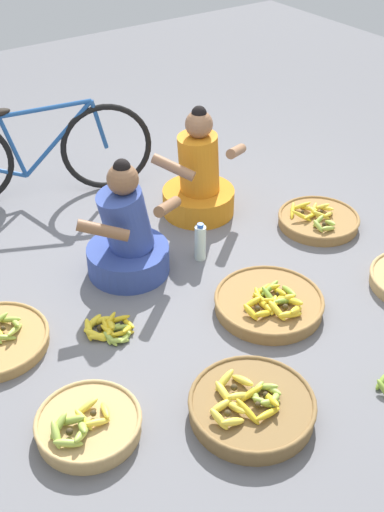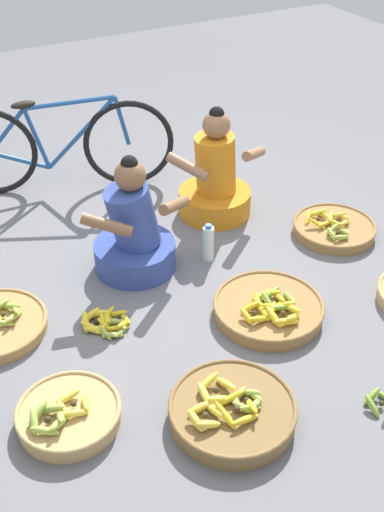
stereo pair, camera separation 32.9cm
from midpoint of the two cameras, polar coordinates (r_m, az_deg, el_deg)
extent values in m
plane|color=slate|center=(3.96, 1.02, -2.70)|extent=(10.00, 10.00, 0.00)
cylinder|color=#334793|center=(4.07, -2.82, 0.01)|extent=(0.52, 0.52, 0.18)
cylinder|color=#334793|center=(3.91, -2.94, 3.46)|extent=(0.35, 0.28, 0.44)
sphere|color=brown|center=(3.76, -3.07, 7.12)|extent=(0.19, 0.19, 0.19)
sphere|color=black|center=(3.73, -3.10, 8.15)|extent=(0.10, 0.10, 0.10)
cylinder|color=brown|center=(3.69, -5.14, 2.70)|extent=(0.30, 0.22, 0.16)
cylinder|color=brown|center=(3.86, 0.87, 4.48)|extent=(0.29, 0.24, 0.16)
cylinder|color=orange|center=(4.63, 4.08, 4.81)|extent=(0.52, 0.52, 0.18)
cylinder|color=orange|center=(4.49, 4.24, 8.11)|extent=(0.32, 0.29, 0.44)
sphere|color=#8C6042|center=(4.36, 4.41, 11.56)|extent=(0.19, 0.19, 0.19)
sphere|color=black|center=(4.33, 4.45, 12.48)|extent=(0.10, 0.10, 0.10)
cylinder|color=#8C6042|center=(4.27, 1.83, 7.93)|extent=(0.24, 0.29, 0.16)
cylinder|color=#8C6042|center=(4.47, 7.68, 8.99)|extent=(0.29, 0.24, 0.16)
torus|color=black|center=(4.89, -3.74, 9.93)|extent=(0.66, 0.27, 0.68)
cylinder|color=#1E4C8C|center=(4.83, -7.94, 10.79)|extent=(0.53, 0.22, 0.55)
cylinder|color=#1E4C8C|center=(4.85, -11.80, 10.15)|extent=(0.15, 0.08, 0.49)
cylinder|color=#1E4C8C|center=(4.74, -8.92, 13.35)|extent=(0.63, 0.25, 0.08)
cylinder|color=#1E4C8C|center=(4.94, -13.26, 8.29)|extent=(0.41, 0.17, 0.18)
cylinder|color=#1E4C8C|center=(4.84, -14.36, 10.72)|extent=(0.31, 0.14, 0.35)
cylinder|color=#1E4C8C|center=(4.81, -4.31, 11.92)|extent=(0.12, 0.07, 0.38)
ellipsoid|color=black|center=(4.75, -12.93, 13.01)|extent=(0.18, 0.08, 0.05)
cylinder|color=tan|center=(3.19, -7.98, -14.09)|extent=(0.50, 0.50, 0.08)
torus|color=tan|center=(3.16, -8.04, -13.61)|extent=(0.51, 0.51, 0.02)
ellipsoid|color=yellow|center=(3.15, -6.49, -12.96)|extent=(0.07, 0.14, 0.06)
ellipsoid|color=yellow|center=(3.18, -8.03, -12.47)|extent=(0.13, 0.05, 0.06)
ellipsoid|color=yellow|center=(3.13, -8.46, -13.53)|extent=(0.06, 0.14, 0.08)
ellipsoid|color=yellow|center=(3.11, -7.33, -13.88)|extent=(0.14, 0.06, 0.06)
sphere|color=#382D19|center=(3.15, -7.55, -13.10)|extent=(0.03, 0.03, 0.03)
ellipsoid|color=#9EB747|center=(3.09, -8.63, -14.09)|extent=(0.07, 0.14, 0.09)
ellipsoid|color=#9EB747|center=(3.13, -9.47, -13.46)|extent=(0.14, 0.11, 0.08)
ellipsoid|color=#9EB747|center=(3.12, -10.64, -13.75)|extent=(0.14, 0.10, 0.09)
ellipsoid|color=#9EB747|center=(3.09, -10.94, -14.44)|extent=(0.07, 0.14, 0.09)
ellipsoid|color=#9EB747|center=(3.06, -10.00, -15.27)|extent=(0.14, 0.11, 0.06)
ellipsoid|color=#9EB747|center=(3.07, -8.77, -14.69)|extent=(0.13, 0.12, 0.08)
sphere|color=#382D19|center=(3.10, -9.77, -14.35)|extent=(0.03, 0.03, 0.03)
cylinder|color=olive|center=(3.77, 9.32, -4.83)|extent=(0.64, 0.64, 0.08)
torus|color=olive|center=(3.75, 9.38, -4.40)|extent=(0.65, 0.65, 0.02)
ellipsoid|color=olive|center=(3.77, 11.20, -3.80)|extent=(0.07, 0.16, 0.07)
ellipsoid|color=olive|center=(3.78, 9.49, -3.46)|extent=(0.16, 0.06, 0.07)
ellipsoid|color=olive|center=(3.70, 9.39, -4.23)|extent=(0.04, 0.16, 0.10)
ellipsoid|color=olive|center=(3.70, 10.76, -4.63)|extent=(0.16, 0.06, 0.07)
sphere|color=#382D19|center=(3.74, 10.24, -4.01)|extent=(0.03, 0.03, 0.03)
ellipsoid|color=gold|center=(3.75, 10.34, -3.80)|extent=(0.06, 0.15, 0.09)
ellipsoid|color=gold|center=(3.78, 9.36, -3.42)|extent=(0.14, 0.11, 0.07)
ellipsoid|color=gold|center=(3.77, 8.76, -3.59)|extent=(0.15, 0.05, 0.06)
ellipsoid|color=gold|center=(3.72, 8.43, -4.16)|extent=(0.09, 0.15, 0.07)
ellipsoid|color=gold|center=(3.69, 8.75, -4.50)|extent=(0.07, 0.15, 0.07)
ellipsoid|color=gold|center=(3.68, 9.77, -4.62)|extent=(0.15, 0.07, 0.09)
ellipsoid|color=gold|center=(3.72, 10.35, -4.41)|extent=(0.14, 0.11, 0.06)
sphere|color=#382D19|center=(3.73, 9.41, -4.08)|extent=(0.03, 0.03, 0.03)
ellipsoid|color=gold|center=(3.66, 8.98, -5.03)|extent=(0.06, 0.13, 0.06)
ellipsoid|color=gold|center=(3.67, 7.80, -4.64)|extent=(0.13, 0.05, 0.07)
ellipsoid|color=gold|center=(3.60, 7.54, -5.47)|extent=(0.05, 0.13, 0.08)
ellipsoid|color=gold|center=(3.60, 8.66, -5.68)|extent=(0.13, 0.05, 0.07)
sphere|color=#382D19|center=(3.63, 8.21, -5.18)|extent=(0.03, 0.03, 0.03)
ellipsoid|color=yellow|center=(3.69, 11.52, -4.74)|extent=(0.04, 0.15, 0.09)
ellipsoid|color=yellow|center=(3.70, 10.57, -4.47)|extent=(0.15, 0.11, 0.08)
ellipsoid|color=yellow|center=(3.66, 9.69, -4.97)|extent=(0.14, 0.13, 0.07)
ellipsoid|color=yellow|center=(3.62, 9.91, -5.48)|extent=(0.05, 0.15, 0.09)
ellipsoid|color=yellow|center=(3.61, 11.08, -5.88)|extent=(0.16, 0.08, 0.06)
ellipsoid|color=yellow|center=(3.63, 11.62, -5.51)|extent=(0.15, 0.09, 0.10)
sphere|color=#382D19|center=(3.66, 10.70, -5.18)|extent=(0.04, 0.04, 0.04)
cylinder|color=olive|center=(4.56, 14.61, 2.28)|extent=(0.56, 0.56, 0.07)
torus|color=olive|center=(4.55, 14.67, 2.63)|extent=(0.57, 0.57, 0.02)
ellipsoid|color=yellow|center=(4.60, 15.44, 3.31)|extent=(0.04, 0.13, 0.07)
ellipsoid|color=yellow|center=(4.61, 14.94, 3.50)|extent=(0.12, 0.10, 0.08)
ellipsoid|color=yellow|center=(4.57, 14.27, 3.32)|extent=(0.12, 0.09, 0.07)
ellipsoid|color=yellow|center=(4.52, 14.46, 2.91)|extent=(0.04, 0.13, 0.07)
ellipsoid|color=yellow|center=(4.51, 14.91, 2.75)|extent=(0.11, 0.11, 0.08)
ellipsoid|color=yellow|center=(4.54, 15.54, 2.80)|extent=(0.13, 0.07, 0.06)
sphere|color=#382D19|center=(4.56, 14.94, 3.08)|extent=(0.03, 0.03, 0.03)
ellipsoid|color=yellow|center=(4.58, 13.85, 3.45)|extent=(0.05, 0.16, 0.07)
ellipsoid|color=yellow|center=(4.59, 13.13, 3.71)|extent=(0.15, 0.10, 0.08)
ellipsoid|color=yellow|center=(4.54, 12.40, 3.37)|extent=(0.13, 0.13, 0.08)
ellipsoid|color=yellow|center=(4.47, 13.14, 2.82)|extent=(0.12, 0.13, 0.09)
ellipsoid|color=yellow|center=(4.51, 13.94, 2.78)|extent=(0.16, 0.06, 0.05)
sphere|color=#382D19|center=(4.54, 13.26, 3.17)|extent=(0.03, 0.03, 0.03)
ellipsoid|color=#9EB747|center=(4.44, 15.57, 2.05)|extent=(0.05, 0.12, 0.06)
ellipsoid|color=#9EB747|center=(4.44, 14.54, 2.27)|extent=(0.12, 0.05, 0.08)
ellipsoid|color=#9EB747|center=(4.39, 14.50, 1.83)|extent=(0.04, 0.12, 0.07)
ellipsoid|color=#9EB747|center=(4.39, 15.35, 1.56)|extent=(0.12, 0.05, 0.06)
sphere|color=#382D19|center=(4.42, 15.02, 1.94)|extent=(0.03, 0.03, 0.03)
ellipsoid|color=#9EB747|center=(3.73, -13.10, -4.80)|extent=(0.05, 0.16, 0.10)
ellipsoid|color=#9EB747|center=(3.77, -13.58, -4.48)|extent=(0.13, 0.14, 0.07)
ellipsoid|color=#9EB747|center=(3.68, -14.35, -5.89)|extent=(0.16, 0.10, 0.07)
ellipsoid|color=#9EB747|center=(3.69, -13.22, -5.38)|extent=(0.14, 0.13, 0.08)
sphere|color=#382D19|center=(3.73, -14.15, -5.17)|extent=(0.03, 0.03, 0.03)
cylinder|color=brown|center=(3.19, 6.66, -13.84)|extent=(0.61, 0.61, 0.09)
torus|color=brown|center=(3.16, 6.72, -13.32)|extent=(0.63, 0.63, 0.02)
ellipsoid|color=#9EB747|center=(3.18, 8.65, -12.39)|extent=(0.05, 0.12, 0.05)
ellipsoid|color=#9EB747|center=(3.19, 8.20, -12.11)|extent=(0.10, 0.11, 0.07)
ellipsoid|color=#9EB747|center=(3.18, 7.23, -12.32)|extent=(0.12, 0.07, 0.06)
ellipsoid|color=#9EB747|center=(3.15, 7.04, -12.90)|extent=(0.07, 0.12, 0.05)
ellipsoid|color=#9EB747|center=(3.13, 7.67, -13.41)|extent=(0.10, 0.11, 0.06)
ellipsoid|color=#9EB747|center=(3.13, 8.32, -13.42)|extent=(0.12, 0.06, 0.06)
ellipsoid|color=#9EB747|center=(3.14, 8.82, -13.03)|extent=(0.12, 0.09, 0.07)
sphere|color=#382D19|center=(3.16, 7.96, -12.75)|extent=(0.03, 0.03, 0.03)
ellipsoid|color=yellow|center=(3.21, 6.04, -11.43)|extent=(0.07, 0.15, 0.07)
ellipsoid|color=yellow|center=(3.20, 4.41, -11.30)|extent=(0.15, 0.07, 0.09)
ellipsoid|color=yellow|center=(3.16, 4.18, -12.35)|extent=(0.05, 0.15, 0.07)
ellipsoid|color=yellow|center=(3.14, 5.61, -12.76)|extent=(0.15, 0.07, 0.08)
sphere|color=#382D19|center=(3.18, 5.21, -11.98)|extent=(0.03, 0.03, 0.03)
ellipsoid|color=yellow|center=(3.10, 5.13, -13.70)|extent=(0.06, 0.13, 0.06)
ellipsoid|color=yellow|center=(3.10, 3.80, -13.53)|extent=(0.13, 0.04, 0.06)
ellipsoid|color=yellow|center=(3.04, 3.50, -14.60)|extent=(0.05, 0.13, 0.08)
ellipsoid|color=yellow|center=(3.04, 4.70, -14.91)|extent=(0.13, 0.06, 0.07)
sphere|color=#382D19|center=(3.07, 4.34, -14.16)|extent=(0.03, 0.03, 0.03)
ellipsoid|color=gold|center=(3.13, 8.38, -13.19)|extent=(0.06, 0.16, 0.09)
ellipsoid|color=gold|center=(3.15, 6.51, -12.66)|extent=(0.16, 0.05, 0.07)
ellipsoid|color=gold|center=(3.07, 6.16, -14.13)|extent=(0.06, 0.16, 0.09)
ellipsoid|color=gold|center=(3.08, 7.96, -14.43)|extent=(0.16, 0.04, 0.06)
sphere|color=#382D19|center=(3.11, 7.14, -13.58)|extent=(0.03, 0.03, 0.03)
ellipsoid|color=olive|center=(3.43, 18.52, -11.92)|extent=(0.13, 0.06, 0.07)
ellipsoid|color=olive|center=(3.38, 18.60, -12.73)|extent=(0.04, 0.13, 0.08)
sphere|color=#382D19|center=(3.41, 19.31, -12.44)|extent=(0.03, 0.03, 0.03)
ellipsoid|color=yellow|center=(3.68, -5.02, -5.70)|extent=(0.07, 0.15, 0.09)
ellipsoid|color=yellow|center=(3.72, -5.93, -5.27)|extent=(0.15, 0.10, 0.08)
ellipsoid|color=yellow|center=(3.71, -6.58, -5.41)|extent=(0.15, 0.07, 0.08)
ellipsoid|color=yellow|center=(3.67, -6.97, -5.95)|extent=(0.08, 0.15, 0.10)
ellipsoid|color=yellow|center=(3.63, -6.46, -6.48)|extent=(0.12, 0.14, 0.09)
ellipsoid|color=yellow|center=(3.63, -5.98, -6.63)|extent=(0.15, 0.09, 0.06)
ellipsoid|color=yellow|center=(3.66, -5.05, -6.09)|extent=(0.13, 0.13, 0.07)
sphere|color=#382D19|center=(3.68, -5.99, -5.93)|extent=(0.04, 0.04, 0.04)
ellipsoid|color=gold|center=(3.69, -3.50, -5.66)|extent=(0.03, 0.15, 0.06)
ellipsoid|color=gold|center=(3.72, -4.31, -5.26)|extent=(0.14, 0.10, 0.07)
ellipsoid|color=gold|center=(3.70, -5.18, -5.45)|extent=(0.14, 0.09, 0.09)
ellipsoid|color=gold|center=(3.66, -5.42, -6.07)|extent=(0.06, 0.15, 0.08)
ellipsoid|color=gold|center=(3.63, -5.12, -6.41)|extent=(0.09, 0.15, 0.09)
ellipsoid|color=gold|center=(3.62, -4.00, -6.52)|extent=(0.15, 0.03, 0.08)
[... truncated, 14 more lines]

